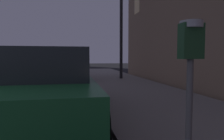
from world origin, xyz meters
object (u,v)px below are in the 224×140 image
object	(u,v)px
car_white	(61,68)
street_lamp	(121,12)
car_green	(44,85)
parking_meter	(190,62)

from	to	relation	value
car_white	street_lamp	xyz separation A→B (m)	(3.14, -0.04, 2.94)
car_green	street_lamp	bearing A→B (deg)	62.88
car_green	street_lamp	distance (m)	7.48
car_green	car_white	size ratio (longest dim) A/B	1.10
car_green	street_lamp	world-z (taller)	street_lamp
parking_meter	street_lamp	distance (m)	9.21
car_white	parking_meter	bearing A→B (deg)	-80.06
parking_meter	car_green	distance (m)	3.08
car_white	street_lamp	world-z (taller)	street_lamp
car_green	car_white	bearing A→B (deg)	90.00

